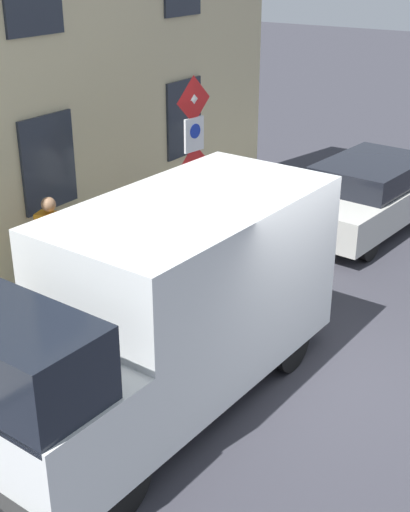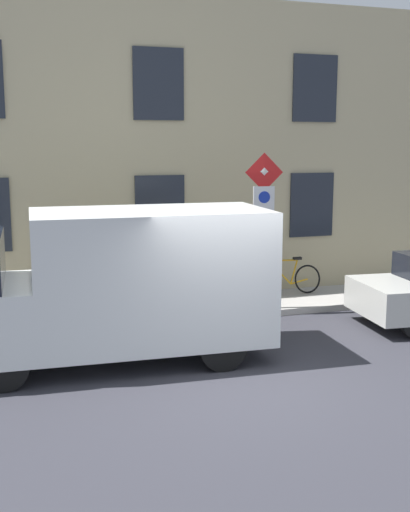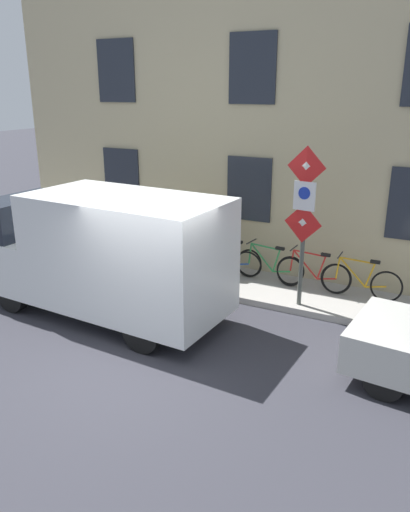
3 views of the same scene
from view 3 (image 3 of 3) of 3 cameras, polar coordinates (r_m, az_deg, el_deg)
ground_plane at (r=8.76m, az=-7.56°, el=-11.70°), size 80.00×80.00×0.00m
sidewalk_slab at (r=11.75m, az=3.13°, el=-3.03°), size 1.76×15.37×0.14m
building_facade at (r=12.10m, az=5.88°, el=13.46°), size 0.75×13.37×6.66m
sign_post_stacked at (r=9.93m, az=11.18°, el=5.18°), size 0.18×0.56×3.11m
delivery_van at (r=10.05m, az=-11.46°, el=0.48°), size 2.26×5.42×2.50m
bicycle_orange at (r=11.14m, az=17.26°, el=-2.70°), size 0.46×1.71×0.89m
bicycle_red at (r=11.33m, az=12.16°, el=-1.88°), size 0.46×1.71×0.89m
bicycle_green at (r=11.62m, az=7.27°, el=-1.09°), size 0.46×1.72×0.89m
bicycle_blue at (r=11.98m, az=2.65°, el=-0.33°), size 0.46×1.71×0.89m
pedestrian at (r=11.90m, az=0.93°, el=2.38°), size 0.46×0.37×1.72m
litter_bin at (r=11.33m, az=-0.29°, el=-1.03°), size 0.44×0.44×0.90m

